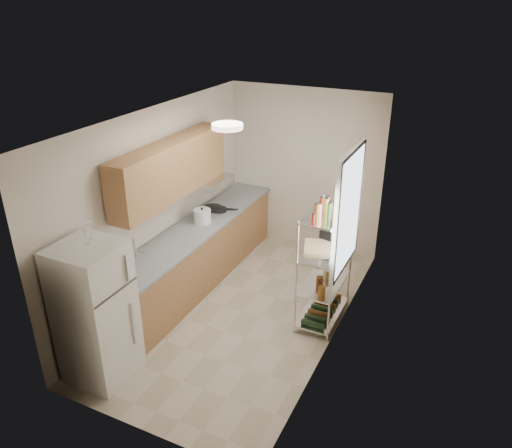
% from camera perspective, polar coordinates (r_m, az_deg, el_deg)
% --- Properties ---
extents(room, '(2.52, 4.42, 2.62)m').
position_cam_1_polar(room, '(6.12, -1.67, 0.12)').
color(room, '#BCAE98').
rests_on(room, ground).
extents(counter_run, '(0.63, 3.51, 0.90)m').
position_cam_1_polar(counter_run, '(7.25, -6.50, -3.31)').
color(counter_run, '#B17B4B').
rests_on(counter_run, ground).
extents(upper_cabinets, '(0.33, 2.20, 0.72)m').
position_cam_1_polar(upper_cabinets, '(6.52, -9.66, 6.21)').
color(upper_cabinets, '#B17B4B').
rests_on(upper_cabinets, room).
extents(range_hood, '(0.50, 0.60, 0.12)m').
position_cam_1_polar(range_hood, '(7.26, -5.51, 4.91)').
color(range_hood, '#B7BABC').
rests_on(range_hood, room).
extents(window, '(0.06, 1.00, 1.46)m').
position_cam_1_polar(window, '(5.92, 10.50, 1.45)').
color(window, white).
rests_on(window, room).
extents(bakers_rack, '(0.45, 0.90, 1.73)m').
position_cam_1_polar(bakers_rack, '(6.11, 8.06, -2.16)').
color(bakers_rack, silver).
rests_on(bakers_rack, ground).
extents(ceiling_dome, '(0.34, 0.34, 0.05)m').
position_cam_1_polar(ceiling_dome, '(5.44, -3.30, 11.10)').
color(ceiling_dome, white).
rests_on(ceiling_dome, room).
extents(refrigerator, '(0.65, 0.65, 1.59)m').
position_cam_1_polar(refrigerator, '(5.62, -17.87, -9.65)').
color(refrigerator, white).
rests_on(refrigerator, ground).
extents(wine_glass_a, '(0.07, 0.07, 0.19)m').
position_cam_1_polar(wine_glass_a, '(5.33, -18.51, -0.65)').
color(wine_glass_a, silver).
rests_on(wine_glass_a, refrigerator).
extents(wine_glass_b, '(0.07, 0.07, 0.18)m').
position_cam_1_polar(wine_glass_b, '(5.22, -18.84, -1.30)').
color(wine_glass_b, silver).
rests_on(wine_glass_b, refrigerator).
extents(rice_cooker, '(0.25, 0.25, 0.20)m').
position_cam_1_polar(rice_cooker, '(7.08, -6.17, 0.91)').
color(rice_cooker, white).
rests_on(rice_cooker, counter_run).
extents(frying_pan_large, '(0.35, 0.35, 0.05)m').
position_cam_1_polar(frying_pan_large, '(7.52, -4.96, 1.82)').
color(frying_pan_large, black).
rests_on(frying_pan_large, counter_run).
extents(frying_pan_small, '(0.30, 0.30, 0.05)m').
position_cam_1_polar(frying_pan_small, '(7.46, -4.19, 1.65)').
color(frying_pan_small, black).
rests_on(frying_pan_small, counter_run).
extents(cutting_board, '(0.44, 0.50, 0.03)m').
position_cam_1_polar(cutting_board, '(6.18, 7.05, -2.64)').
color(cutting_board, tan).
rests_on(cutting_board, bakers_rack).
extents(espresso_machine, '(0.26, 0.31, 0.31)m').
position_cam_1_polar(espresso_machine, '(6.39, 8.64, -0.38)').
color(espresso_machine, black).
rests_on(espresso_machine, bakers_rack).
extents(storage_bag, '(0.11, 0.14, 0.16)m').
position_cam_1_polar(storage_bag, '(6.63, 8.40, -4.48)').
color(storage_bag, maroon).
rests_on(storage_bag, bakers_rack).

